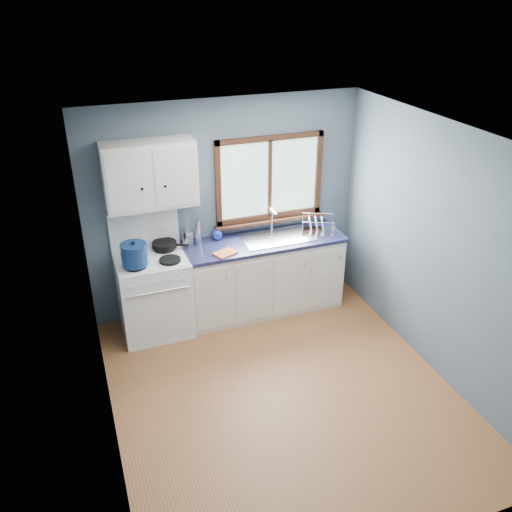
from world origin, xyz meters
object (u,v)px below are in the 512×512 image
object	(u,v)px
base_cabinets	(263,278)
dish_rack	(317,228)
skillet	(165,244)
gas_range	(154,292)
stockpot	(134,254)
sink	(278,242)
utensil_crock	(188,237)
thermos	(198,232)

from	to	relation	value
base_cabinets	dish_rack	bearing A→B (deg)	-1.22
base_cabinets	skillet	bearing A→B (deg)	173.19
gas_range	stockpot	bearing A→B (deg)	-138.60
base_cabinets	sink	distance (m)	0.48
gas_range	sink	xyz separation A→B (m)	(1.49, 0.02, 0.37)
gas_range	utensil_crock	bearing A→B (deg)	23.49
gas_range	base_cabinets	xyz separation A→B (m)	(1.31, 0.02, -0.08)
sink	skillet	world-z (taller)	sink
base_cabinets	thermos	xyz separation A→B (m)	(-0.73, 0.15, 0.66)
sink	skillet	distance (m)	1.31
sink	skillet	size ratio (longest dim) A/B	1.94
stockpot	utensil_crock	size ratio (longest dim) A/B	0.81
base_cabinets	sink	bearing A→B (deg)	-0.13
skillet	gas_range	bearing A→B (deg)	-116.90
gas_range	sink	bearing A→B (deg)	0.71
thermos	gas_range	bearing A→B (deg)	-163.95
gas_range	dish_rack	size ratio (longest dim) A/B	2.91
skillet	base_cabinets	bearing A→B (deg)	17.59
base_cabinets	skillet	xyz separation A→B (m)	(-1.12, 0.13, 0.58)
gas_range	dish_rack	xyz separation A→B (m)	(1.98, 0.00, 0.48)
gas_range	utensil_crock	world-z (taller)	gas_range
stockpot	gas_range	bearing A→B (deg)	41.40
sink	utensil_crock	world-z (taller)	utensil_crock
base_cabinets	skillet	size ratio (longest dim) A/B	4.27
base_cabinets	dish_rack	size ratio (longest dim) A/B	3.96
sink	utensil_crock	size ratio (longest dim) A/B	1.99
dish_rack	thermos	bearing A→B (deg)	-162.19
stockpot	thermos	world-z (taller)	stockpot
sink	thermos	size ratio (longest dim) A/B	2.80
thermos	stockpot	bearing A→B (deg)	-156.64
sink	dish_rack	bearing A→B (deg)	-1.62
skillet	dish_rack	xyz separation A→B (m)	(1.79, -0.15, -0.01)
dish_rack	gas_range	bearing A→B (deg)	-155.55
base_cabinets	utensil_crock	xyz separation A→B (m)	(-0.83, 0.19, 0.60)
sink	base_cabinets	bearing A→B (deg)	179.87
skillet	thermos	bearing A→B (deg)	26.34
skillet	dish_rack	bearing A→B (deg)	19.69
gas_range	dish_rack	world-z (taller)	gas_range
stockpot	thermos	distance (m)	0.82
stockpot	utensil_crock	distance (m)	0.75
utensil_crock	dish_rack	size ratio (longest dim) A/B	0.90
dish_rack	base_cabinets	bearing A→B (deg)	-156.90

